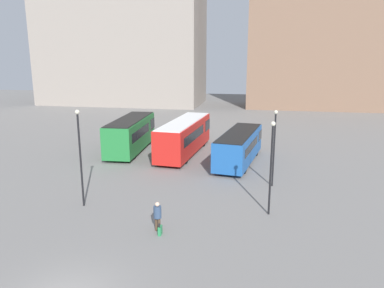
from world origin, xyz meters
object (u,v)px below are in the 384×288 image
at_px(bus_0, 131,133).
at_px(suitcase, 160,230).
at_px(traveler, 157,214).
at_px(lamp_post_0, 274,142).
at_px(lamp_post_1, 271,161).
at_px(lamp_post_2, 80,151).
at_px(bus_2, 239,146).
at_px(bus_1, 185,136).

relative_size(bus_0, suitcase, 13.60).
bearing_deg(traveler, suitcase, -151.06).
relative_size(lamp_post_0, lamp_post_1, 0.99).
xyz_separation_m(traveler, lamp_post_2, (-5.58, 2.48, 2.60)).
bearing_deg(bus_0, bus_2, -105.07).
relative_size(bus_0, bus_1, 0.88).
bearing_deg(bus_2, lamp_post_2, 150.46).
xyz_separation_m(bus_1, suitcase, (2.20, -16.86, -1.50)).
xyz_separation_m(suitcase, lamp_post_0, (6.01, 8.91, 3.04)).
height_order(bus_0, lamp_post_1, lamp_post_1).
xyz_separation_m(bus_1, bus_2, (5.40, -2.22, -0.24)).
height_order(bus_0, bus_2, bus_0).
bearing_deg(bus_1, lamp_post_2, 169.87).
xyz_separation_m(bus_1, lamp_post_1, (7.91, -13.06, 1.58)).
bearing_deg(lamp_post_1, lamp_post_2, -175.71).
relative_size(bus_1, bus_2, 1.15).
height_order(bus_0, traveler, bus_0).
bearing_deg(lamp_post_1, bus_2, 103.01).
xyz_separation_m(lamp_post_0, lamp_post_2, (-11.84, -5.98, 0.29)).
relative_size(suitcase, lamp_post_2, 0.12).
xyz_separation_m(bus_0, bus_1, (5.45, -0.04, -0.00)).
bearing_deg(suitcase, bus_0, 23.75).
bearing_deg(bus_0, lamp_post_0, -123.61).
distance_m(suitcase, lamp_post_1, 7.52).
xyz_separation_m(traveler, suitcase, (0.25, -0.45, -0.74)).
bearing_deg(traveler, lamp_post_1, -61.30).
bearing_deg(lamp_post_0, bus_1, 135.92).
distance_m(bus_1, bus_2, 5.85).
bearing_deg(bus_1, lamp_post_1, -144.32).
relative_size(bus_0, bus_2, 1.01).
bearing_deg(traveler, lamp_post_0, -37.12).
height_order(bus_0, lamp_post_2, lamp_post_2).
height_order(traveler, lamp_post_1, lamp_post_1).
relative_size(bus_2, lamp_post_0, 1.72).
distance_m(bus_0, traveler, 18.05).
xyz_separation_m(traveler, lamp_post_0, (6.27, 8.46, 2.31)).
relative_size(lamp_post_0, lamp_post_2, 0.91).
distance_m(bus_2, lamp_post_1, 11.28).
xyz_separation_m(lamp_post_1, lamp_post_2, (-11.54, -0.87, 0.25)).
relative_size(traveler, lamp_post_0, 0.30).
bearing_deg(lamp_post_2, lamp_post_1, 4.29).
xyz_separation_m(bus_2, traveler, (-3.46, -14.19, -0.52)).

